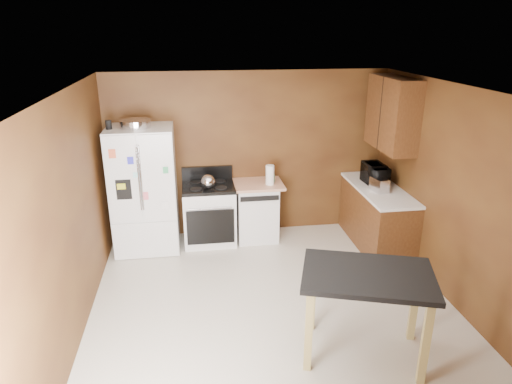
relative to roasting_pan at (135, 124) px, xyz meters
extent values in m
plane|color=beige|center=(1.59, -1.87, -1.85)|extent=(4.50, 4.50, 0.00)
plane|color=white|center=(1.59, -1.87, 0.65)|extent=(4.50, 4.50, 0.00)
plane|color=brown|center=(1.59, 0.38, -0.60)|extent=(4.20, 0.00, 4.20)
plane|color=brown|center=(1.59, -4.12, -0.60)|extent=(4.20, 0.00, 4.20)
plane|color=brown|center=(-0.51, -1.87, -0.60)|extent=(0.00, 4.50, 4.50)
plane|color=brown|center=(3.69, -1.87, -0.60)|extent=(0.00, 4.50, 4.50)
cylinder|color=silver|center=(0.00, 0.00, 0.00)|extent=(0.42, 0.42, 0.10)
cylinder|color=black|center=(-0.34, -0.07, 0.01)|extent=(0.08, 0.08, 0.12)
sphere|color=silver|center=(0.94, -0.09, -0.85)|extent=(0.21, 0.21, 0.21)
cylinder|color=white|center=(1.86, -0.01, -0.82)|extent=(0.16, 0.16, 0.29)
cylinder|color=#3C9E5D|center=(1.90, 0.11, -0.91)|extent=(0.10, 0.10, 0.11)
cube|color=silver|center=(3.32, -0.55, -0.86)|extent=(0.21, 0.29, 0.19)
imported|color=black|center=(3.39, -0.23, -0.82)|extent=(0.35, 0.50, 0.27)
cube|color=white|center=(0.04, 0.00, -0.95)|extent=(0.90, 0.75, 1.80)
cube|color=white|center=(-0.18, -0.38, -0.67)|extent=(0.43, 0.02, 1.20)
cube|color=white|center=(0.27, -0.38, -0.67)|extent=(0.43, 0.02, 1.20)
cube|color=white|center=(0.04, -0.38, -1.57)|extent=(0.88, 0.02, 0.54)
cube|color=black|center=(-0.18, -0.39, -0.80)|extent=(0.20, 0.01, 0.28)
cylinder|color=silver|center=(0.03, -0.41, -0.65)|extent=(0.02, 0.02, 0.90)
cylinder|color=silver|center=(0.06, -0.41, -0.65)|extent=(0.02, 0.02, 0.90)
cube|color=#F46439|center=(-0.28, -0.41, -0.30)|extent=(0.09, 0.00, 0.12)
cube|color=#3433DC|center=(-0.06, -0.41, -0.40)|extent=(0.08, 0.00, 0.10)
cube|color=#3BA764|center=(0.38, -0.41, -0.55)|extent=(0.07, 0.00, 0.09)
cube|color=yellow|center=(-0.21, -0.41, -0.75)|extent=(0.11, 0.00, 0.08)
cube|color=#EF6A7B|center=(0.09, -0.41, -0.90)|extent=(0.08, 0.00, 0.11)
cube|color=white|center=(0.34, -0.41, -1.05)|extent=(0.09, 0.00, 0.10)
cube|color=#A2F2F3|center=(-0.01, -0.41, -0.60)|extent=(0.07, 0.00, 0.07)
cube|color=white|center=(0.95, 0.05, -1.43)|extent=(0.76, 0.65, 0.85)
cube|color=black|center=(0.95, 0.05, -0.98)|extent=(0.76, 0.65, 0.05)
cube|color=black|center=(0.95, 0.34, -0.85)|extent=(0.76, 0.06, 0.20)
cube|color=black|center=(0.95, -0.28, -1.47)|extent=(0.68, 0.02, 0.52)
cylinder|color=silver|center=(0.95, -0.29, -1.18)|extent=(0.62, 0.02, 0.02)
cylinder|color=black|center=(0.77, 0.21, -0.95)|extent=(0.17, 0.17, 0.02)
cylinder|color=black|center=(1.13, 0.21, -0.95)|extent=(0.17, 0.17, 0.02)
cylinder|color=black|center=(0.77, -0.11, -0.95)|extent=(0.17, 0.17, 0.02)
cylinder|color=black|center=(1.13, -0.11, -0.95)|extent=(0.17, 0.17, 0.02)
cube|color=white|center=(1.67, 0.08, -1.43)|extent=(0.60, 0.60, 0.85)
cube|color=black|center=(1.67, -0.23, -1.09)|extent=(0.56, 0.02, 0.07)
cube|color=tan|center=(1.67, 0.08, -0.98)|extent=(0.78, 0.62, 0.04)
cube|color=brown|center=(3.39, -0.42, -1.42)|extent=(0.60, 1.55, 0.86)
cube|color=white|center=(3.39, -0.42, -0.97)|extent=(0.63, 1.58, 0.04)
cube|color=brown|center=(3.52, -0.32, 0.10)|extent=(0.35, 1.05, 1.00)
cube|color=black|center=(3.34, -0.32, 0.10)|extent=(0.01, 0.01, 1.00)
cube|color=black|center=(2.32, -2.71, -0.97)|extent=(1.42, 1.16, 0.05)
cube|color=#A28E4E|center=(1.93, -2.25, -1.41)|extent=(0.09, 0.09, 0.88)
cube|color=#A28E4E|center=(2.92, -2.57, -1.41)|extent=(0.09, 0.09, 0.88)
cube|color=#A28E4E|center=(1.73, -2.86, -1.41)|extent=(0.09, 0.09, 0.88)
cube|color=#A28E4E|center=(2.72, -3.18, -1.41)|extent=(0.09, 0.09, 0.88)
camera|label=1|loc=(0.73, -6.28, 1.25)|focal=32.00mm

